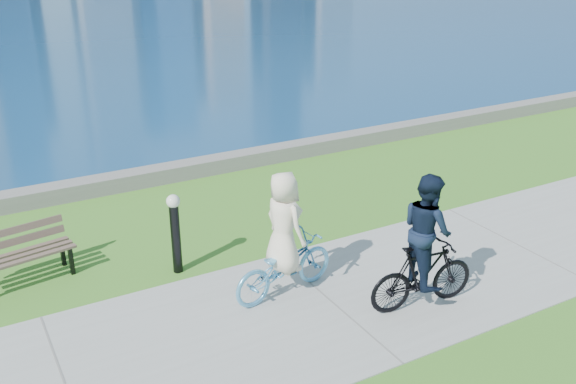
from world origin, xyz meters
name	(u,v)px	position (x,y,z in m)	size (l,w,h in m)	color
ground	(331,303)	(0.00, 0.00, 0.00)	(320.00, 320.00, 0.00)	#346C1C
concrete_path	(331,302)	(0.00, 0.00, 0.01)	(80.00, 3.50, 0.02)	gray
seawall	(186,170)	(0.00, 6.20, 0.17)	(90.00, 0.50, 0.35)	#66625F
park_bench	(17,252)	(-4.08, 3.02, 0.54)	(1.79, 0.87, 0.89)	black
bollard_lamp	(175,228)	(-1.72, 2.09, 0.80)	(0.23, 0.23, 1.40)	black
cyclist_woman	(284,250)	(-0.52, 0.58, 0.77)	(0.93, 1.92, 2.03)	#59A9D8
cyclist_man	(425,253)	(1.12, -0.76, 0.92)	(0.74, 1.79, 2.14)	black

